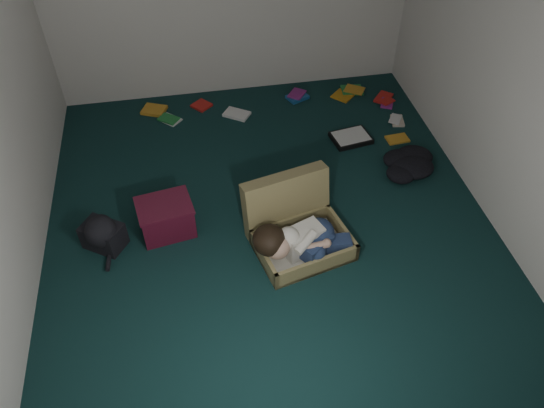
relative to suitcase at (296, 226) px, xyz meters
name	(u,v)px	position (x,y,z in m)	size (l,w,h in m)	color
floor	(269,220)	(-0.19, 0.28, -0.17)	(4.50, 4.50, 0.00)	#0F2D2C
wall_front	(357,374)	(-0.19, -1.97, 1.13)	(4.50, 4.50, 0.00)	silver
wall_right	(514,75)	(1.81, 0.28, 1.13)	(4.50, 4.50, 0.00)	silver
suitcase	(296,226)	(0.00, 0.00, 0.00)	(0.94, 0.92, 0.57)	olive
person	(300,240)	(-0.01, -0.20, 0.05)	(0.87, 0.43, 0.36)	white
maroon_bin	(166,218)	(-1.11, 0.32, -0.01)	(0.53, 0.45, 0.33)	#531025
backpack	(103,235)	(-1.65, 0.25, -0.04)	(0.42, 0.34, 0.25)	black
clothing_pile	(411,165)	(1.35, 0.70, -0.10)	(0.47, 0.38, 0.15)	black
paper_tray	(351,138)	(0.90, 1.30, -0.14)	(0.45, 0.36, 0.06)	black
book_scatter	(302,108)	(0.51, 1.96, -0.16)	(2.94, 1.29, 0.02)	orange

